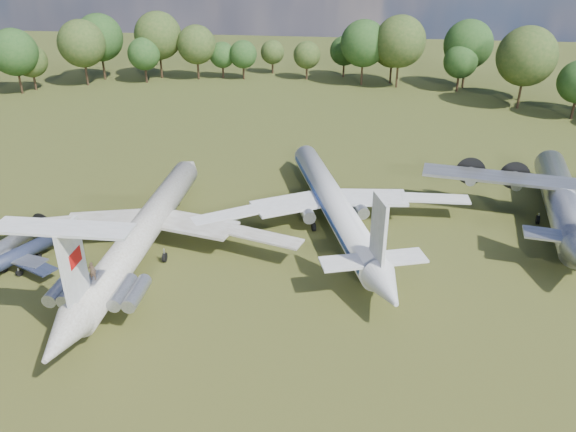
% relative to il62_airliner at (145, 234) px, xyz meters
% --- Properties ---
extents(ground, '(300.00, 300.00, 0.00)m').
position_rel_il62_airliner_xyz_m(ground, '(5.03, 1.73, -2.27)').
color(ground, '#243B13').
rests_on(ground, ground).
extents(il62_airliner, '(36.26, 46.78, 4.54)m').
position_rel_il62_airliner_xyz_m(il62_airliner, '(0.00, 0.00, 0.00)').
color(il62_airliner, silver).
rests_on(il62_airliner, ground).
extents(tu104_jet, '(46.68, 54.11, 4.58)m').
position_rel_il62_airliner_xyz_m(tu104_jet, '(20.54, 9.30, 0.02)').
color(tu104_jet, silver).
rests_on(tu104_jet, ground).
extents(an12_transport, '(39.40, 42.70, 4.98)m').
position_rel_il62_airliner_xyz_m(an12_transport, '(48.24, 13.57, 0.22)').
color(an12_transport, '#A7AAAF').
rests_on(an12_transport, ground).
extents(small_prop_west, '(16.93, 19.00, 2.30)m').
position_rel_il62_airliner_xyz_m(small_prop_west, '(-12.78, -5.59, -1.12)').
color(small_prop_west, black).
rests_on(small_prop_west, ground).
extents(person_on_il62, '(0.73, 0.55, 1.81)m').
position_rel_il62_airliner_xyz_m(person_on_il62, '(0.19, -12.70, 3.17)').
color(person_on_il62, '#896346').
rests_on(person_on_il62, il62_airliner).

